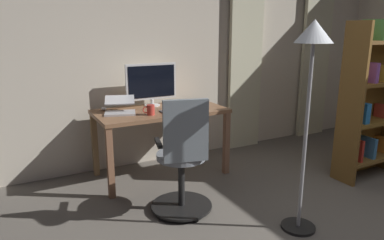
{
  "coord_description": "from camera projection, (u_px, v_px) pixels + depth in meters",
  "views": [
    {
      "loc": [
        2.44,
        0.94,
        1.62
      ],
      "look_at": [
        0.88,
        -2.0,
        0.77
      ],
      "focal_mm": 33.28,
      "sensor_mm": 36.0,
      "label": 1
    }
  ],
  "objects": [
    {
      "name": "computer_keyboard",
      "position": [
        186.0,
        107.0,
        3.98
      ],
      "size": [
        0.4,
        0.14,
        0.02
      ],
      "primitive_type": "cube",
      "color": "#333338",
      "rests_on": "desk"
    },
    {
      "name": "cell_phone_by_monitor",
      "position": [
        164.0,
        112.0,
        3.78
      ],
      "size": [
        0.08,
        0.15,
        0.01
      ],
      "primitive_type": "cube",
      "rotation": [
        0.0,
        0.0,
        -0.08
      ],
      "color": "#333338",
      "rests_on": "desk"
    },
    {
      "name": "floor_lamp",
      "position": [
        311.0,
        65.0,
        2.64
      ],
      "size": [
        0.28,
        0.28,
        1.69
      ],
      "color": "black",
      "rests_on": "ground"
    },
    {
      "name": "computer_mouse",
      "position": [
        104.0,
        109.0,
        3.87
      ],
      "size": [
        0.06,
        0.1,
        0.04
      ],
      "primitive_type": "ellipsoid",
      "color": "silver",
      "rests_on": "desk"
    },
    {
      "name": "mug_tea",
      "position": [
        150.0,
        110.0,
        3.65
      ],
      "size": [
        0.13,
        0.08,
        0.11
      ],
      "color": "#CC3D33",
      "rests_on": "desk"
    },
    {
      "name": "curtain_right_panel",
      "position": [
        246.0,
        51.0,
        4.75
      ],
      "size": [
        0.5,
        0.06,
        2.66
      ],
      "primitive_type": "cube",
      "color": "beige",
      "rests_on": "ground"
    },
    {
      "name": "desk",
      "position": [
        160.0,
        118.0,
        3.93
      ],
      "size": [
        1.41,
        0.72,
        0.76
      ],
      "color": "#8D6041",
      "rests_on": "ground"
    },
    {
      "name": "computer_monitor",
      "position": [
        151.0,
        83.0,
        4.05
      ],
      "size": [
        0.6,
        0.18,
        0.49
      ],
      "color": "white",
      "rests_on": "desk"
    },
    {
      "name": "laptop",
      "position": [
        120.0,
        108.0,
        3.73
      ],
      "size": [
        0.4,
        0.41,
        0.16
      ],
      "rotation": [
        0.0,
        0.0,
        -0.31
      ],
      "color": "silver",
      "rests_on": "desk"
    },
    {
      "name": "bookshelf",
      "position": [
        370.0,
        101.0,
        3.88
      ],
      "size": [
        0.79,
        0.3,
        1.71
      ],
      "color": "brown",
      "rests_on": "ground"
    },
    {
      "name": "office_chair",
      "position": [
        183.0,
        162.0,
        3.1
      ],
      "size": [
        0.56,
        0.56,
        1.07
      ],
      "rotation": [
        0.0,
        0.0,
        2.89
      ],
      "color": "black",
      "rests_on": "ground"
    },
    {
      "name": "back_room_partition",
      "position": [
        212.0,
        44.0,
        4.61
      ],
      "size": [
        5.47,
        0.1,
        2.85
      ],
      "primitive_type": "cube",
      "color": "beige",
      "rests_on": "ground"
    },
    {
      "name": "curtain_left_panel",
      "position": [
        316.0,
        49.0,
        5.33
      ],
      "size": [
        0.52,
        0.06,
        2.66
      ],
      "primitive_type": "cube",
      "color": "beige",
      "rests_on": "ground"
    }
  ]
}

